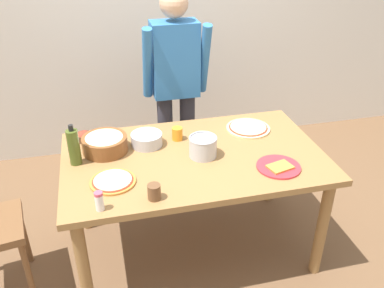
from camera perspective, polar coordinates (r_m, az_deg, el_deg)
ground at (r=3.01m, az=0.23°, el=-13.99°), size 8.00×8.00×0.00m
wall_back at (r=3.83m, az=-5.78°, el=17.82°), size 5.60×0.10×2.60m
dining_table at (r=2.59m, az=0.26°, el=-3.24°), size 1.60×0.96×0.76m
person_cook at (r=3.14m, az=-2.29°, el=8.38°), size 0.49×0.25×1.62m
pizza_raw_on_board at (r=2.87m, az=7.78°, el=2.22°), size 0.30×0.30×0.02m
pizza_cooked_on_tray at (r=2.33m, az=-10.90°, el=-5.06°), size 0.26×0.26×0.02m
plate_with_slice at (r=2.47m, az=11.91°, el=-3.10°), size 0.26×0.26×0.02m
popcorn_bowl at (r=2.61m, az=-11.99°, el=0.19°), size 0.28×0.28×0.11m
mixing_bowl_steel at (r=2.65m, az=-6.29°, el=0.62°), size 0.20×0.20×0.08m
small_sauce_bowl at (r=2.79m, az=-14.74°, el=1.05°), size 0.11×0.11×0.06m
olive_oil_bottle at (r=2.50m, az=-16.04°, el=-0.38°), size 0.07×0.07×0.26m
steel_pot at (r=2.50m, az=1.52°, el=-0.32°), size 0.17×0.17×0.13m
cup_orange at (r=2.70m, az=-2.06°, el=1.44°), size 0.07×0.07×0.08m
cup_small_brown at (r=2.16m, az=-5.26°, el=-6.61°), size 0.07×0.07×0.08m
salt_shaker at (r=2.13m, az=-12.71°, el=-7.71°), size 0.04×0.04×0.11m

